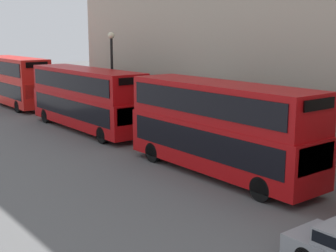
# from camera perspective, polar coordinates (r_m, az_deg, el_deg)

# --- Properties ---
(bus_second_in_queue) EXTENTS (2.59, 10.28, 4.22)m
(bus_second_in_queue) POSITION_cam_1_polar(r_m,az_deg,el_deg) (21.18, 6.30, 0.16)
(bus_second_in_queue) COLOR #B20C0F
(bus_second_in_queue) RESTS_ON ground
(bus_third_in_queue) EXTENTS (2.59, 11.29, 4.08)m
(bus_third_in_queue) POSITION_cam_1_polar(r_m,az_deg,el_deg) (31.40, -9.99, 3.57)
(bus_third_in_queue) COLOR #B20C0F
(bus_third_in_queue) RESTS_ON ground
(bus_trailing) EXTENTS (2.59, 10.03, 4.28)m
(bus_trailing) POSITION_cam_1_polar(r_m,az_deg,el_deg) (43.16, -18.11, 5.40)
(bus_trailing) COLOR red
(bus_trailing) RESTS_ON ground
(street_lamp) EXTENTS (0.44, 0.44, 6.44)m
(street_lamp) POSITION_cam_1_polar(r_m,az_deg,el_deg) (32.20, -6.85, 6.93)
(street_lamp) COLOR black
(street_lamp) RESTS_ON ground
(pedestrian) EXTENTS (0.36, 0.36, 1.75)m
(pedestrian) POSITION_cam_1_polar(r_m,az_deg,el_deg) (25.07, 6.84, -1.66)
(pedestrian) COLOR brown
(pedestrian) RESTS_ON ground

